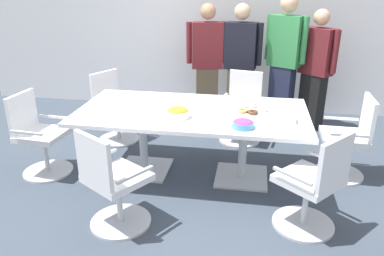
% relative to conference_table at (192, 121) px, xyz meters
% --- Properties ---
extents(ground_plane, '(10.00, 10.00, 0.01)m').
position_rel_conference_table_xyz_m(ground_plane, '(0.00, 0.00, -0.63)').
color(ground_plane, '#3D4754').
extents(back_wall, '(8.00, 0.10, 2.80)m').
position_rel_conference_table_xyz_m(back_wall, '(0.00, 2.40, 0.77)').
color(back_wall, white).
rests_on(back_wall, ground).
extents(conference_table, '(2.40, 1.20, 0.75)m').
position_rel_conference_table_xyz_m(conference_table, '(0.00, 0.00, 0.00)').
color(conference_table, white).
rests_on(conference_table, ground).
extents(office_chair_0, '(0.75, 0.75, 0.91)m').
position_rel_conference_table_xyz_m(office_chair_0, '(-0.51, -1.05, -0.22)').
color(office_chair_0, silver).
rests_on(office_chair_0, ground).
extents(office_chair_1, '(0.76, 0.76, 0.91)m').
position_rel_conference_table_xyz_m(office_chair_1, '(1.17, -0.80, -0.22)').
color(office_chair_1, silver).
rests_on(office_chair_1, ground).
extents(office_chair_2, '(0.55, 0.55, 0.91)m').
position_rel_conference_table_xyz_m(office_chair_2, '(1.66, 0.24, -0.22)').
color(office_chair_2, silver).
rests_on(office_chair_2, ground).
extents(office_chair_3, '(0.64, 0.64, 0.91)m').
position_rel_conference_table_xyz_m(office_chair_3, '(0.49, 1.06, -0.22)').
color(office_chair_3, silver).
rests_on(office_chair_3, ground).
extents(office_chair_4, '(0.73, 0.73, 0.91)m').
position_rel_conference_table_xyz_m(office_chair_4, '(-1.18, 0.79, -0.22)').
color(office_chair_4, silver).
rests_on(office_chair_4, ground).
extents(office_chair_5, '(0.58, 0.58, 0.91)m').
position_rel_conference_table_xyz_m(office_chair_5, '(-1.66, -0.23, -0.22)').
color(office_chair_5, silver).
rests_on(office_chair_5, ground).
extents(person_standing_0, '(0.62, 0.29, 1.72)m').
position_rel_conference_table_xyz_m(person_standing_0, '(-0.06, 1.72, 0.27)').
color(person_standing_0, brown).
rests_on(person_standing_0, ground).
extents(person_standing_1, '(0.62, 0.29, 1.72)m').
position_rel_conference_table_xyz_m(person_standing_1, '(0.41, 1.72, 0.27)').
color(person_standing_1, brown).
rests_on(person_standing_1, ground).
extents(person_standing_2, '(0.57, 0.41, 1.84)m').
position_rel_conference_table_xyz_m(person_standing_2, '(1.03, 1.73, 0.34)').
color(person_standing_2, '#232842').
rests_on(person_standing_2, ground).
extents(person_standing_3, '(0.51, 0.47, 1.67)m').
position_rel_conference_table_xyz_m(person_standing_3, '(1.46, 1.68, 0.24)').
color(person_standing_3, black).
rests_on(person_standing_3, ground).
extents(snack_bowl_chips_orange, '(0.24, 0.24, 0.11)m').
position_rel_conference_table_xyz_m(snack_bowl_chips_orange, '(-0.10, -0.23, 0.18)').
color(snack_bowl_chips_orange, white).
rests_on(snack_bowl_chips_orange, conference_table).
extents(snack_bowl_candy_mix, '(0.21, 0.21, 0.08)m').
position_rel_conference_table_xyz_m(snack_bowl_candy_mix, '(0.55, -0.40, 0.16)').
color(snack_bowl_candy_mix, '#4C9EC6').
rests_on(snack_bowl_candy_mix, conference_table).
extents(donut_platter, '(0.34, 0.34, 0.04)m').
position_rel_conference_table_xyz_m(donut_platter, '(0.61, 0.08, 0.14)').
color(donut_platter, white).
rests_on(donut_platter, conference_table).
extents(napkin_pile, '(0.16, 0.16, 0.07)m').
position_rel_conference_table_xyz_m(napkin_pile, '(0.96, -0.17, 0.16)').
color(napkin_pile, white).
rests_on(napkin_pile, conference_table).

